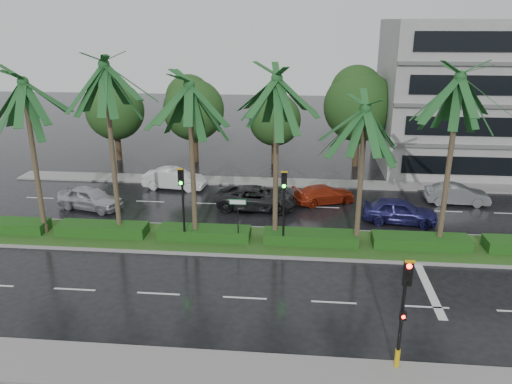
# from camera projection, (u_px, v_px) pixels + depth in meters

# --- Properties ---
(ground) EXTENTS (120.00, 120.00, 0.00)m
(ground) POSITION_uv_depth(u_px,v_px,m) (255.00, 250.00, 27.27)
(ground) COLOR black
(ground) RESTS_ON ground
(near_sidewalk) EXTENTS (40.00, 2.40, 0.12)m
(near_sidewalk) POSITION_uv_depth(u_px,v_px,m) (228.00, 373.00, 17.65)
(near_sidewalk) COLOR gray
(near_sidewalk) RESTS_ON ground
(far_sidewalk) EXTENTS (40.00, 2.00, 0.12)m
(far_sidewalk) POSITION_uv_depth(u_px,v_px,m) (270.00, 182.00, 38.54)
(far_sidewalk) COLOR gray
(far_sidewalk) RESTS_ON ground
(median) EXTENTS (36.00, 4.00, 0.15)m
(median) POSITION_uv_depth(u_px,v_px,m) (257.00, 241.00, 28.18)
(median) COLOR gray
(median) RESTS_ON ground
(hedge) EXTENTS (35.20, 1.40, 0.60)m
(hedge) POSITION_uv_depth(u_px,v_px,m) (257.00, 235.00, 28.06)
(hedge) COLOR #1E4714
(hedge) RESTS_ON median
(lane_markings) EXTENTS (34.00, 13.06, 0.01)m
(lane_markings) POSITION_uv_depth(u_px,v_px,m) (311.00, 256.00, 26.59)
(lane_markings) COLOR silver
(lane_markings) RESTS_ON ground
(palm_row) EXTENTS (26.30, 4.20, 10.40)m
(palm_row) POSITION_uv_depth(u_px,v_px,m) (233.00, 95.00, 25.65)
(palm_row) COLOR #413225
(palm_row) RESTS_ON median
(signal_near) EXTENTS (0.34, 0.45, 4.36)m
(signal_near) POSITION_uv_depth(u_px,v_px,m) (403.00, 310.00, 17.08)
(signal_near) COLOR black
(signal_near) RESTS_ON near_sidewalk
(signal_median_left) EXTENTS (0.34, 0.42, 4.36)m
(signal_median_left) POSITION_uv_depth(u_px,v_px,m) (182.00, 194.00, 26.93)
(signal_median_left) COLOR black
(signal_median_left) RESTS_ON median
(signal_median_right) EXTENTS (0.34, 0.42, 4.36)m
(signal_median_right) POSITION_uv_depth(u_px,v_px,m) (284.00, 198.00, 26.44)
(signal_median_right) COLOR black
(signal_median_right) RESTS_ON median
(street_sign) EXTENTS (0.95, 0.09, 2.60)m
(street_sign) POSITION_uv_depth(u_px,v_px,m) (238.00, 210.00, 27.12)
(street_sign) COLOR black
(street_sign) RESTS_ON median
(bg_trees) EXTENTS (32.91, 5.87, 8.49)m
(bg_trees) POSITION_uv_depth(u_px,v_px,m) (277.00, 108.00, 42.23)
(bg_trees) COLOR #362618
(bg_trees) RESTS_ON ground
(building) EXTENTS (16.00, 10.00, 12.00)m
(building) POSITION_uv_depth(u_px,v_px,m) (483.00, 97.00, 40.74)
(building) COLOR gray
(building) RESTS_ON ground
(car_silver) EXTENTS (2.88, 4.75, 1.51)m
(car_silver) POSITION_uv_depth(u_px,v_px,m) (90.00, 198.00, 33.01)
(car_silver) COLOR #B7B9BF
(car_silver) RESTS_ON ground
(car_white) EXTENTS (2.01, 4.73, 1.52)m
(car_white) POSITION_uv_depth(u_px,v_px,m) (174.00, 179.00, 37.04)
(car_white) COLOR silver
(car_white) RESTS_ON ground
(car_darkgrey) EXTENTS (2.66, 5.45, 1.49)m
(car_darkgrey) POSITION_uv_depth(u_px,v_px,m) (257.00, 198.00, 33.08)
(car_darkgrey) COLOR #232426
(car_darkgrey) RESTS_ON ground
(car_red) EXTENTS (3.35, 4.64, 1.25)m
(car_red) POSITION_uv_depth(u_px,v_px,m) (324.00, 194.00, 34.17)
(car_red) COLOR #9D2811
(car_red) RESTS_ON ground
(car_blue) EXTENTS (2.39, 4.73, 1.54)m
(car_blue) POSITION_uv_depth(u_px,v_px,m) (400.00, 211.00, 30.74)
(car_blue) COLOR navy
(car_blue) RESTS_ON ground
(car_grey) EXTENTS (1.64, 4.24, 1.38)m
(car_grey) POSITION_uv_depth(u_px,v_px,m) (457.00, 194.00, 33.93)
(car_grey) COLOR slate
(car_grey) RESTS_ON ground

